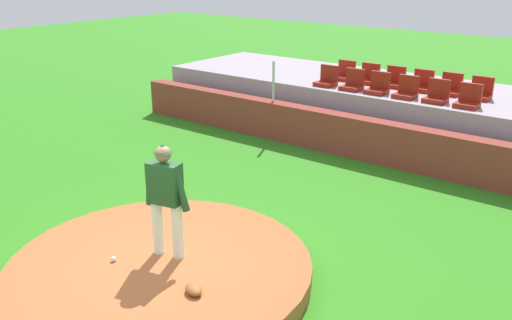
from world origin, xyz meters
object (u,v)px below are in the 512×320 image
object	(u,v)px
stadium_chair_4	(437,95)
stadium_chair_11	(480,92)
stadium_chair_6	(345,74)
stadium_chair_9	(422,84)
fielding_glove	(194,290)
stadium_chair_7	(369,77)
stadium_chair_10	(450,88)
stadium_chair_2	(378,87)
stadium_chair_8	(394,80)
stadium_chair_0	(327,79)
stadium_chair_3	(406,91)
baseball	(114,259)
pitcher	(165,192)
stadium_chair_5	(468,100)
stadium_chair_1	(353,83)

from	to	relation	value
stadium_chair_4	stadium_chair_11	bearing A→B (deg)	-127.82
stadium_chair_6	stadium_chair_9	xyz separation A→B (m)	(2.12, -0.01, 0.00)
fielding_glove	stadium_chair_7	world-z (taller)	stadium_chair_7
stadium_chair_7	stadium_chair_10	size ratio (longest dim) A/B	1.00
stadium_chair_4	stadium_chair_7	distance (m)	2.29
stadium_chair_9	fielding_glove	bearing A→B (deg)	93.86
stadium_chair_2	stadium_chair_8	size ratio (longest dim) A/B	1.00
fielding_glove	stadium_chair_0	distance (m)	8.26
stadium_chair_0	stadium_chair_11	distance (m)	3.62
stadium_chair_2	stadium_chair_3	world-z (taller)	same
fielding_glove	stadium_chair_3	xyz separation A→B (m)	(-0.58, 7.73, 1.13)
fielding_glove	stadium_chair_11	size ratio (longest dim) A/B	0.60
baseball	stadium_chair_10	bearing A→B (deg)	79.86
baseball	fielding_glove	xyz separation A→B (m)	(1.46, 0.11, 0.02)
stadium_chair_0	stadium_chair_2	distance (m)	1.40
pitcher	stadium_chair_0	world-z (taller)	pitcher
stadium_chair_3	stadium_chair_8	distance (m)	1.16
stadium_chair_4	stadium_chair_2	bearing A→B (deg)	0.69
stadium_chair_6	stadium_chair_10	distance (m)	2.80
stadium_chair_0	stadium_chair_2	xyz separation A→B (m)	(1.40, 0.00, 0.00)
pitcher	stadium_chair_5	xyz separation A→B (m)	(1.81, 7.21, 0.20)
pitcher	stadium_chair_2	world-z (taller)	pitcher
baseball	stadium_chair_9	size ratio (longest dim) A/B	0.15
stadium_chair_9	pitcher	bearing A→B (deg)	87.19
stadium_chair_9	stadium_chair_10	xyz separation A→B (m)	(0.68, 0.03, 0.00)
stadium_chair_1	stadium_chair_6	distance (m)	1.17
stadium_chair_3	stadium_chair_5	xyz separation A→B (m)	(1.42, -0.01, 0.00)
baseball	stadium_chair_10	size ratio (longest dim) A/B	0.15
fielding_glove	stadium_chair_6	xyz separation A→B (m)	(-2.70, 8.62, 1.13)
fielding_glove	pitcher	bearing A→B (deg)	-2.95
stadium_chair_2	stadium_chair_5	world-z (taller)	same
baseball	stadium_chair_9	xyz separation A→B (m)	(0.88, 8.73, 1.15)
baseball	stadium_chair_8	distance (m)	8.82
stadium_chair_7	pitcher	bearing A→B (deg)	97.16
fielding_glove	stadium_chair_9	xyz separation A→B (m)	(-0.58, 8.62, 1.13)
pitcher	stadium_chair_8	world-z (taller)	pitcher
stadium_chair_6	pitcher	bearing A→B (deg)	101.95
stadium_chair_5	stadium_chair_7	distance (m)	2.97
stadium_chair_4	stadium_chair_5	bearing A→B (deg)	177.95
stadium_chair_6	stadium_chair_8	world-z (taller)	same
stadium_chair_1	stadium_chair_5	world-z (taller)	same
pitcher	stadium_chair_9	distance (m)	8.12
stadium_chair_2	stadium_chair_11	xyz separation A→B (m)	(2.11, 0.89, 0.00)
pitcher	stadium_chair_2	xyz separation A→B (m)	(-0.32, 7.22, 0.20)
baseball	stadium_chair_11	distance (m)	9.10
stadium_chair_0	stadium_chair_9	size ratio (longest dim) A/B	1.00
stadium_chair_2	stadium_chair_7	world-z (taller)	same
baseball	stadium_chair_4	bearing A→B (deg)	78.57
stadium_chair_3	stadium_chair_4	world-z (taller)	same
stadium_chair_5	stadium_chair_7	bearing A→B (deg)	-17.54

